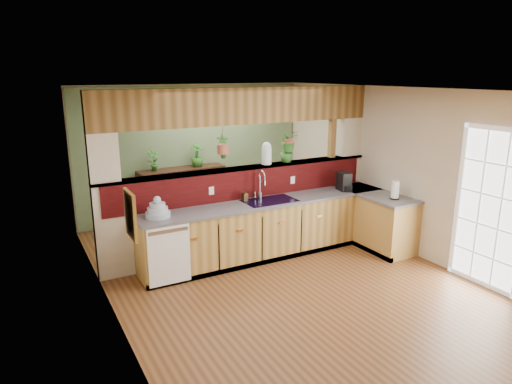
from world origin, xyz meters
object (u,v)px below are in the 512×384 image
dish_stack (158,211)px  glass_jar (267,153)px  coffee_maker (344,182)px  paper_towel (395,190)px  shelving_console (183,196)px  soap_dispenser (245,195)px  faucet (261,183)px

dish_stack → glass_jar: size_ratio=0.95×
coffee_maker → paper_towel: size_ratio=0.99×
coffee_maker → shelving_console: coffee_maker is taller
soap_dispenser → dish_stack: bearing=-173.8°
faucet → soap_dispenser: (-0.28, 0.01, -0.16)m
soap_dispenser → shelving_console: 2.18m
soap_dispenser → glass_jar: 0.79m
dish_stack → shelving_console: dish_stack is taller
soap_dispenser → coffee_maker: bearing=-7.6°
dish_stack → shelving_console: 2.58m
soap_dispenser → glass_jar: glass_jar is taller
dish_stack → soap_dispenser: size_ratio=1.87×
dish_stack → coffee_maker: coffee_maker is taller
faucet → dish_stack: 1.70m
faucet → paper_towel: bearing=-29.1°
faucet → soap_dispenser: bearing=176.9°
dish_stack → glass_jar: glass_jar is taller
shelving_console → dish_stack: bearing=-120.9°
dish_stack → shelving_console: size_ratio=0.20×
shelving_console → glass_jar: bearing=-71.9°
coffee_maker → soap_dispenser: bearing=-175.6°
faucet → shelving_console: faucet is taller
soap_dispenser → shelving_console: soap_dispenser is taller
coffee_maker → shelving_console: 3.13m
glass_jar → dish_stack: bearing=-169.5°
soap_dispenser → coffee_maker: (1.75, -0.23, 0.05)m
faucet → coffee_maker: (1.47, -0.22, -0.11)m
paper_towel → glass_jar: bearing=142.4°
soap_dispenser → paper_towel: paper_towel is taller
paper_towel → shelving_console: bearing=127.1°
glass_jar → shelving_console: 2.31m
faucet → shelving_console: 2.28m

